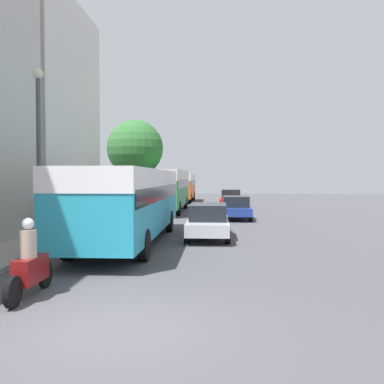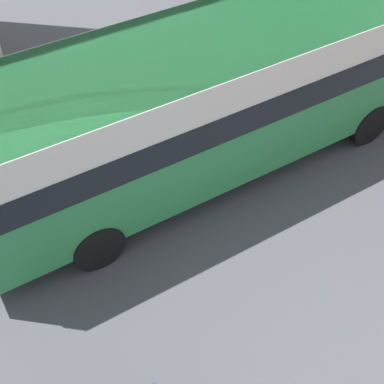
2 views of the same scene
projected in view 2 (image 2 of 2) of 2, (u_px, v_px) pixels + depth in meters
bus_following at (218, 85)px, 10.30m from camera, size 2.65×10.68×3.12m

